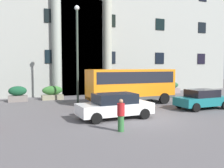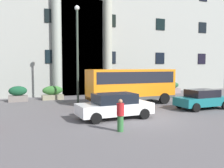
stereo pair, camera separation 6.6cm
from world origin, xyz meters
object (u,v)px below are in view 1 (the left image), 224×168
pedestrian_child_trailing (121,115)px  lamppost_plaza_centre (77,47)px  bus_stop_sign (164,81)px  hedge_planter_far_west (172,88)px  parked_hatchback_near (202,99)px  white_taxi_kerbside (115,106)px  orange_minibus (131,83)px  hedge_planter_far_east (52,93)px  scooter_by_planter (204,98)px  hedge_planter_entrance_left (18,94)px  hedge_planter_entrance_right (145,89)px

pedestrian_child_trailing → lamppost_plaza_centre: 10.75m
bus_stop_sign → hedge_planter_far_west: 5.37m
parked_hatchback_near → lamppost_plaza_centre: lamppost_plaza_centre is taller
white_taxi_kerbside → lamppost_plaza_centre: size_ratio=0.55×
orange_minibus → bus_stop_sign: 4.55m
hedge_planter_far_east → lamppost_plaza_centre: bearing=-57.8°
scooter_by_planter → hedge_planter_far_west: bearing=75.0°
orange_minibus → hedge_planter_far_east: bearing=138.3°
hedge_planter_far_west → orange_minibus: bearing=-147.2°
pedestrian_child_trailing → hedge_planter_entrance_left: bearing=-125.9°
white_taxi_kerbside → pedestrian_child_trailing: 2.99m
bus_stop_sign → scooter_by_planter: bus_stop_sign is taller
hedge_planter_entrance_right → scooter_by_planter: 7.59m
orange_minibus → scooter_by_planter: bearing=-23.5°
parked_hatchback_near → white_taxi_kerbside: bearing=-176.2°
parked_hatchback_near → pedestrian_child_trailing: size_ratio=2.54×
hedge_planter_far_west → hedge_planter_far_east: size_ratio=0.83×
orange_minibus → scooter_by_planter: (5.51, -2.45, -1.24)m
orange_minibus → hedge_planter_far_west: size_ratio=4.46×
parked_hatchback_near → lamppost_plaza_centre: bearing=138.2°
hedge_planter_far_east → lamppost_plaza_centre: 5.17m
bus_stop_sign → white_taxi_kerbside: size_ratio=0.59×
white_taxi_kerbside → pedestrian_child_trailing: size_ratio=2.89×
scooter_by_planter → lamppost_plaza_centre: lamppost_plaza_centre is taller
parked_hatchback_near → scooter_by_planter: 2.60m
bus_stop_sign → hedge_planter_far_east: size_ratio=1.38×
bus_stop_sign → lamppost_plaza_centre: size_ratio=0.33×
hedge_planter_far_west → hedge_planter_entrance_right: 3.70m
lamppost_plaza_centre → orange_minibus: bearing=-31.2°
hedge_planter_far_west → hedge_planter_entrance_right: size_ratio=0.93×
hedge_planter_far_east → parked_hatchback_near: (9.20, -9.27, 0.10)m
hedge_planter_entrance_left → scooter_by_planter: size_ratio=0.84×
bus_stop_sign → hedge_planter_far_west: bus_stop_sign is taller
lamppost_plaza_centre → white_taxi_kerbside: bearing=-87.5°
parked_hatchback_near → hedge_planter_far_west: bearing=64.4°
orange_minibus → hedge_planter_entrance_right: (4.36, 5.05, -1.05)m
white_taxi_kerbside → scooter_by_planter: (9.07, 2.35, -0.30)m
hedge_planter_entrance_left → scooter_by_planter: hedge_planter_entrance_left is taller
hedge_planter_entrance_right → scooter_by_planter: (1.15, -7.51, -0.19)m
hedge_planter_far_west → scooter_by_planter: 8.06m
orange_minibus → scooter_by_planter: size_ratio=3.75×
orange_minibus → pedestrian_child_trailing: 8.90m
bus_stop_sign → parked_hatchback_near: 5.87m
hedge_planter_far_west → white_taxi_kerbside: bearing=-139.3°
bus_stop_sign → hedge_planter_far_west: (3.77, 3.68, -1.03)m
hedge_planter_far_west → hedge_planter_entrance_left: bearing=-179.2°
hedge_planter_far_east → white_taxi_kerbside: white_taxi_kerbside is taller
hedge_planter_entrance_right → lamppost_plaza_centre: (-8.24, -2.71, 4.07)m
hedge_planter_far_west → white_taxi_kerbside: (-11.61, -10.00, 0.14)m
scooter_by_planter → lamppost_plaza_centre: 11.37m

